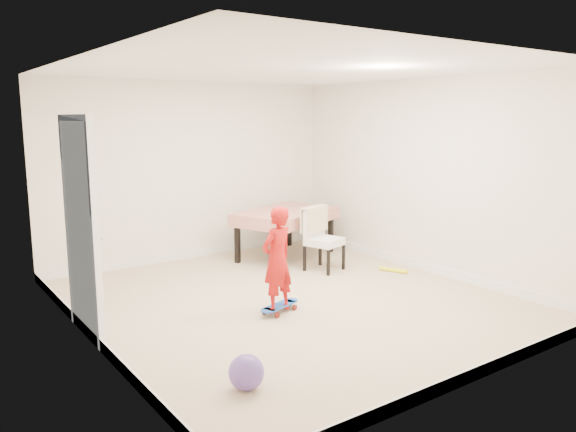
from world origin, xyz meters
TOP-DOWN VIEW (x-y plane):
  - ground at (0.00, 0.00)m, footprint 5.00×5.00m
  - ceiling at (0.00, 0.00)m, footprint 4.50×5.00m
  - wall_back at (0.00, 2.48)m, footprint 4.50×0.04m
  - wall_front at (0.00, -2.48)m, footprint 4.50×0.04m
  - wall_left at (-2.23, 0.00)m, footprint 0.04×5.00m
  - wall_right at (2.23, 0.00)m, footprint 0.04×5.00m
  - door at (-2.22, 0.30)m, footprint 0.11×0.94m
  - baseboard_back at (0.00, 2.49)m, footprint 4.50×0.02m
  - baseboard_front at (0.00, -2.49)m, footprint 4.50×0.02m
  - baseboard_left at (-2.24, 0.00)m, footprint 0.02×5.00m
  - baseboard_right at (2.24, 0.00)m, footprint 0.02×5.00m
  - dining_table at (1.14, 1.71)m, footprint 1.78×1.45m
  - dining_chair at (1.13, 0.79)m, footprint 0.63×0.68m
  - skateboard at (-0.34, -0.26)m, footprint 0.60×0.36m
  - child at (-0.39, -0.29)m, footprint 0.47×0.36m
  - balloon at (-1.55, -1.55)m, footprint 0.28×0.28m
  - foam_toy at (1.84, 0.16)m, footprint 0.22×0.39m

SIDE VIEW (x-z plane):
  - ground at x=0.00m, z-range 0.00..0.00m
  - foam_toy at x=1.84m, z-range 0.00..0.06m
  - skateboard at x=-0.34m, z-range 0.00..0.08m
  - baseboard_back at x=0.00m, z-range 0.00..0.12m
  - baseboard_front at x=0.00m, z-range 0.00..0.12m
  - baseboard_left at x=-2.24m, z-range 0.00..0.12m
  - baseboard_right at x=2.24m, z-range 0.00..0.12m
  - balloon at x=-1.55m, z-range 0.00..0.28m
  - dining_table at x=1.14m, z-range 0.00..0.72m
  - dining_chair at x=1.13m, z-range 0.00..0.88m
  - child at x=-0.39m, z-range 0.00..1.13m
  - door at x=-2.22m, z-range -0.03..2.08m
  - wall_back at x=0.00m, z-range 0.00..2.60m
  - wall_front at x=0.00m, z-range 0.00..2.60m
  - wall_left at x=-2.23m, z-range 0.00..2.60m
  - wall_right at x=2.23m, z-range 0.00..2.60m
  - ceiling at x=0.00m, z-range 2.56..2.60m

